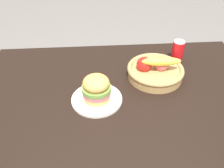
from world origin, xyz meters
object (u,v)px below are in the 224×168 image
Objects in this scene: sandwich at (96,88)px; fruit_basket at (155,70)px; plate at (97,99)px; soda_can at (178,52)px.

sandwich and fruit_basket have the same top height.
plate is 0.07m from sandwich.
fruit_basket reaches higher than plate.
soda_can is at bearing 33.33° from sandwich.
fruit_basket is at bearing 27.83° from plate.
plate is 0.35m from fruit_basket.
sandwich reaches higher than plate.
sandwich is 0.55m from soda_can.
plate is 0.55m from soda_can.
sandwich is at bearing 180.00° from plate.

